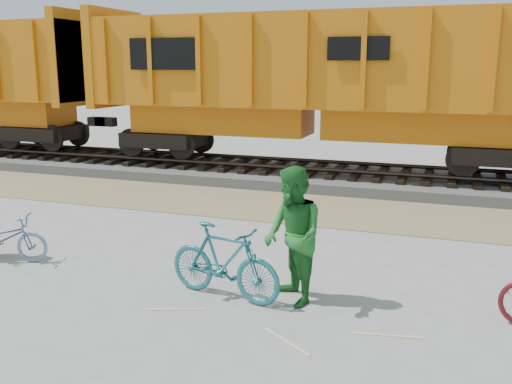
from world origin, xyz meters
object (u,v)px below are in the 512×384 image
Objects in this scene: hopper_car_center at (318,80)px; bicycle_teal at (224,262)px; person_man at (293,236)px; bicycle_blue at (2,239)px.

hopper_car_center is 7.37× the size of bicycle_teal.
bicycle_teal is at bearing -117.41° from person_man.
person_man reaches higher than bicycle_blue.
hopper_car_center is 8.67× the size of bicycle_blue.
bicycle_teal reaches higher than bicycle_blue.
bicycle_blue is 0.85× the size of bicycle_teal.
bicycle_teal is 1.11m from person_man.
bicycle_blue is at bearing 98.62° from bicycle_teal.
bicycle_teal is (0.82, -9.16, -2.44)m from hopper_car_center.
bicycle_blue is 5.37m from person_man.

